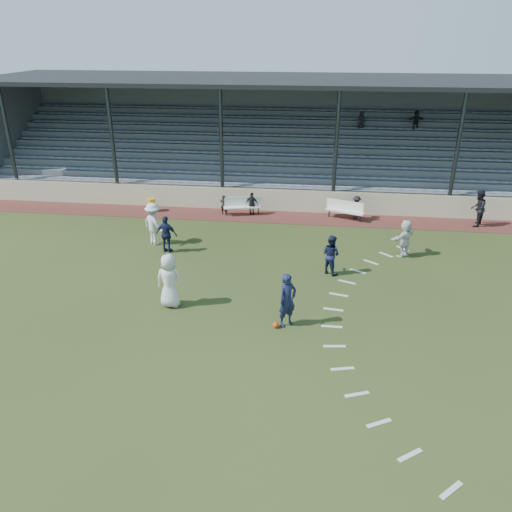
% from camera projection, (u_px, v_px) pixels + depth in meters
% --- Properties ---
extents(ground, '(90.00, 90.00, 0.00)m').
position_uv_depth(ground, '(247.00, 321.00, 16.86)').
color(ground, '#2D3A18').
rests_on(ground, ground).
extents(cinder_track, '(34.00, 2.00, 0.02)m').
position_uv_depth(cinder_track, '(275.00, 217.00, 26.36)').
color(cinder_track, '#4F241F').
rests_on(cinder_track, ground).
extents(retaining_wall, '(34.00, 0.18, 1.20)m').
position_uv_depth(retaining_wall, '(277.00, 200.00, 27.07)').
color(retaining_wall, beige).
rests_on(retaining_wall, ground).
extents(bench_left, '(2.04, 0.95, 0.95)m').
position_uv_depth(bench_left, '(243.00, 204.00, 26.49)').
color(bench_left, white).
rests_on(bench_left, cinder_track).
extents(bench_right, '(2.01, 1.17, 0.95)m').
position_uv_depth(bench_right, '(345.00, 208.00, 25.87)').
color(bench_right, white).
rests_on(bench_right, cinder_track).
extents(trash_bin, '(0.44, 0.44, 0.70)m').
position_uv_depth(trash_bin, '(151.00, 205.00, 27.05)').
color(trash_bin, gold).
rests_on(trash_bin, cinder_track).
extents(football, '(0.21, 0.21, 0.21)m').
position_uv_depth(football, '(276.00, 325.00, 16.44)').
color(football, red).
rests_on(football, ground).
extents(player_white_lead, '(1.01, 0.69, 1.98)m').
position_uv_depth(player_white_lead, '(169.00, 281.00, 17.42)').
color(player_white_lead, silver).
rests_on(player_white_lead, ground).
extents(player_navy_lead, '(0.80, 0.79, 1.86)m').
position_uv_depth(player_navy_lead, '(287.00, 300.00, 16.27)').
color(player_navy_lead, '#151C3C').
rests_on(player_navy_lead, ground).
extents(player_navy_mid, '(1.01, 0.97, 1.63)m').
position_uv_depth(player_navy_mid, '(331.00, 255.00, 19.90)').
color(player_navy_mid, '#151C3C').
rests_on(player_navy_mid, ground).
extents(player_white_wing, '(1.45, 1.33, 1.95)m').
position_uv_depth(player_white_wing, '(154.00, 224.00, 22.65)').
color(player_white_wing, silver).
rests_on(player_white_wing, ground).
extents(player_navy_wing, '(1.03, 0.56, 1.66)m').
position_uv_depth(player_navy_wing, '(167.00, 234.00, 21.85)').
color(player_navy_wing, '#151C3C').
rests_on(player_navy_wing, ground).
extents(player_white_back, '(1.38, 1.46, 1.65)m').
position_uv_depth(player_white_back, '(405.00, 238.00, 21.47)').
color(player_white_back, silver).
rests_on(player_white_back, ground).
extents(official, '(1.02, 1.11, 1.84)m').
position_uv_depth(official, '(478.00, 208.00, 24.76)').
color(official, black).
rests_on(official, cinder_track).
extents(sub_left_near, '(0.41, 0.29, 1.05)m').
position_uv_depth(sub_left_near, '(224.00, 205.00, 26.54)').
color(sub_left_near, black).
rests_on(sub_left_near, cinder_track).
extents(sub_left_far, '(0.75, 0.44, 1.20)m').
position_uv_depth(sub_left_far, '(252.00, 204.00, 26.45)').
color(sub_left_far, black).
rests_on(sub_left_far, cinder_track).
extents(sub_right, '(0.88, 0.63, 1.24)m').
position_uv_depth(sub_right, '(356.00, 207.00, 25.84)').
color(sub_right, black).
rests_on(sub_right, cinder_track).
extents(grandstand, '(34.60, 9.00, 6.61)m').
position_uv_depth(grandstand, '(284.00, 152.00, 30.68)').
color(grandstand, slate).
rests_on(grandstand, ground).
extents(penalty_arc, '(3.89, 14.63, 0.01)m').
position_uv_depth(penalty_arc, '(371.00, 329.00, 16.38)').
color(penalty_arc, silver).
rests_on(penalty_arc, ground).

